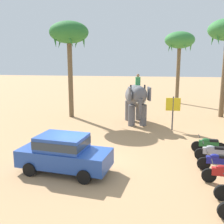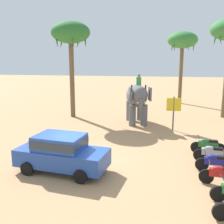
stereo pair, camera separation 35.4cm
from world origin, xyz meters
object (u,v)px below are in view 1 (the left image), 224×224
object	(u,v)px
elephant_with_mahout	(136,98)
signboard_yellow	(173,107)
motorcycle_far_in_row	(213,152)
palm_tree_left_of_road	(180,42)
motorcycle_fourth_in_row	(218,161)
motorcycle_end_of_row	(209,144)
palm_tree_near_hut	(69,35)
car_sedan_foreground	(64,152)

from	to	relation	value
elephant_with_mahout	signboard_yellow	size ratio (longest dim) A/B	1.67
motorcycle_far_in_row	palm_tree_left_of_road	world-z (taller)	palm_tree_left_of_road
motorcycle_far_in_row	palm_tree_left_of_road	bearing A→B (deg)	90.50
motorcycle_fourth_in_row	palm_tree_left_of_road	xyz separation A→B (m)	(-0.07, 18.40, 6.21)
motorcycle_end_of_row	motorcycle_far_in_row	bearing A→B (deg)	-90.67
elephant_with_mahout	palm_tree_near_hut	xyz separation A→B (m)	(-5.66, 1.60, 4.86)
motorcycle_far_in_row	motorcycle_end_of_row	distance (m)	1.19
car_sedan_foreground	motorcycle_fourth_in_row	bearing A→B (deg)	8.63
car_sedan_foreground	palm_tree_near_hut	world-z (taller)	palm_tree_near_hut
car_sedan_foreground	palm_tree_left_of_road	distance (m)	21.38
car_sedan_foreground	palm_tree_left_of_road	bearing A→B (deg)	70.75
elephant_with_mahout	motorcycle_far_in_row	world-z (taller)	elephant_with_mahout
car_sedan_foreground	motorcycle_end_of_row	bearing A→B (deg)	26.22
car_sedan_foreground	motorcycle_fourth_in_row	size ratio (longest dim) A/B	2.39
motorcycle_fourth_in_row	motorcycle_end_of_row	bearing A→B (deg)	87.87
motorcycle_fourth_in_row	motorcycle_end_of_row	world-z (taller)	same
elephant_with_mahout	motorcycle_far_in_row	size ratio (longest dim) A/B	2.23
car_sedan_foreground	elephant_with_mahout	world-z (taller)	elephant_with_mahout
motorcycle_fourth_in_row	car_sedan_foreground	bearing A→B (deg)	-171.37
palm_tree_near_hut	palm_tree_left_of_road	size ratio (longest dim) A/B	1.02
car_sedan_foreground	motorcycle_far_in_row	world-z (taller)	car_sedan_foreground
motorcycle_fourth_in_row	palm_tree_near_hut	xyz separation A→B (m)	(-9.80, 9.93, 6.38)
motorcycle_end_of_row	elephant_with_mahout	bearing A→B (deg)	125.44
signboard_yellow	palm_tree_near_hut	bearing A→B (deg)	159.30
motorcycle_far_in_row	palm_tree_left_of_road	size ratio (longest dim) A/B	0.23
motorcycle_end_of_row	signboard_yellow	bearing A→B (deg)	109.66
palm_tree_left_of_road	signboard_yellow	distance (m)	12.72
palm_tree_near_hut	palm_tree_left_of_road	world-z (taller)	palm_tree_near_hut
motorcycle_end_of_row	palm_tree_left_of_road	bearing A→B (deg)	90.58
palm_tree_near_hut	elephant_with_mahout	bearing A→B (deg)	-15.78
palm_tree_near_hut	palm_tree_left_of_road	distance (m)	12.90
signboard_yellow	motorcycle_far_in_row	bearing A→B (deg)	-74.42
elephant_with_mahout	signboard_yellow	bearing A→B (deg)	-30.14
car_sedan_foreground	motorcycle_far_in_row	size ratio (longest dim) A/B	2.39
car_sedan_foreground	motorcycle_far_in_row	xyz separation A→B (m)	(6.94, 2.24, -0.46)
car_sedan_foreground	elephant_with_mahout	distance (m)	9.82
elephant_with_mahout	motorcycle_end_of_row	distance (m)	7.46
motorcycle_fourth_in_row	signboard_yellow	world-z (taller)	signboard_yellow
elephant_with_mahout	palm_tree_left_of_road	distance (m)	11.83
motorcycle_end_of_row	palm_tree_near_hut	xyz separation A→B (m)	(-9.89, 7.54, 6.38)
motorcycle_fourth_in_row	motorcycle_end_of_row	distance (m)	2.39
motorcycle_fourth_in_row	signboard_yellow	bearing A→B (deg)	102.34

